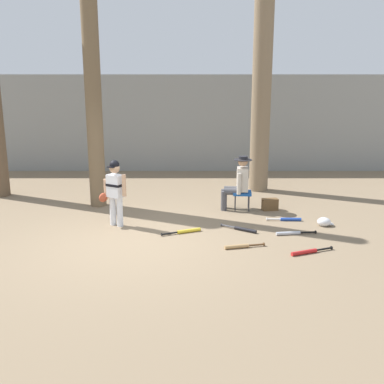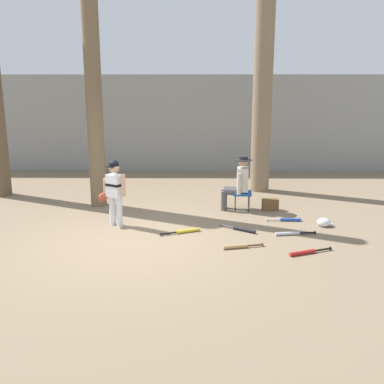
{
  "view_description": "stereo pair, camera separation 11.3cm",
  "coord_description": "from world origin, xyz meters",
  "px_view_note": "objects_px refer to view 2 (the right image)",
  "views": [
    {
      "loc": [
        1.01,
        -7.28,
        2.64
      ],
      "look_at": [
        1.03,
        0.7,
        0.75
      ],
      "focal_mm": 41.04,
      "sensor_mm": 36.0,
      "label": 1
    },
    {
      "loc": [
        1.13,
        -7.28,
        2.64
      ],
      "look_at": [
        1.03,
        0.7,
        0.75
      ],
      "focal_mm": 41.04,
      "sensor_mm": 36.0,
      "label": 2
    }
  ],
  "objects_px": {
    "bat_yellow_trainer": "(185,231)",
    "bat_aluminum_silver": "(291,233)",
    "bat_red_barrel": "(306,252)",
    "batting_helmet_white": "(324,222)",
    "bat_wood_tan": "(238,246)",
    "bat_blue_youth": "(288,220)",
    "tree_near_player": "(93,78)",
    "tree_behind_spectator": "(263,92)",
    "seated_spectator": "(238,181)",
    "folding_stool": "(242,194)",
    "bat_black_composite": "(242,229)",
    "young_ballplayer": "(114,188)",
    "handbag_beside_stool": "(270,205)"
  },
  "relations": [
    {
      "from": "bat_blue_youth",
      "to": "bat_yellow_trainer",
      "type": "height_order",
      "value": "same"
    },
    {
      "from": "bat_black_composite",
      "to": "folding_stool",
      "type": "bearing_deg",
      "value": 84.29
    },
    {
      "from": "handbag_beside_stool",
      "to": "bat_wood_tan",
      "type": "xyz_separation_m",
      "value": [
        -0.92,
        -2.39,
        -0.1
      ]
    },
    {
      "from": "tree_behind_spectator",
      "to": "bat_wood_tan",
      "type": "bearing_deg",
      "value": -102.23
    },
    {
      "from": "tree_near_player",
      "to": "handbag_beside_stool",
      "type": "height_order",
      "value": "tree_near_player"
    },
    {
      "from": "bat_blue_youth",
      "to": "batting_helmet_white",
      "type": "height_order",
      "value": "batting_helmet_white"
    },
    {
      "from": "bat_wood_tan",
      "to": "bat_blue_youth",
      "type": "bearing_deg",
      "value": 53.82
    },
    {
      "from": "bat_yellow_trainer",
      "to": "bat_black_composite",
      "type": "bearing_deg",
      "value": 6.43
    },
    {
      "from": "bat_red_barrel",
      "to": "batting_helmet_white",
      "type": "relative_size",
      "value": 2.43
    },
    {
      "from": "handbag_beside_stool",
      "to": "bat_black_composite",
      "type": "distance_m",
      "value": 1.65
    },
    {
      "from": "tree_near_player",
      "to": "seated_spectator",
      "type": "height_order",
      "value": "tree_near_player"
    },
    {
      "from": "tree_behind_spectator",
      "to": "seated_spectator",
      "type": "height_order",
      "value": "tree_behind_spectator"
    },
    {
      "from": "bat_blue_youth",
      "to": "handbag_beside_stool",
      "type": "bearing_deg",
      "value": 105.73
    },
    {
      "from": "bat_yellow_trainer",
      "to": "bat_aluminum_silver",
      "type": "relative_size",
      "value": 0.97
    },
    {
      "from": "tree_behind_spectator",
      "to": "batting_helmet_white",
      "type": "height_order",
      "value": "tree_behind_spectator"
    },
    {
      "from": "folding_stool",
      "to": "seated_spectator",
      "type": "height_order",
      "value": "seated_spectator"
    },
    {
      "from": "folding_stool",
      "to": "bat_aluminum_silver",
      "type": "height_order",
      "value": "folding_stool"
    },
    {
      "from": "bat_yellow_trainer",
      "to": "bat_aluminum_silver",
      "type": "height_order",
      "value": "same"
    },
    {
      "from": "bat_wood_tan",
      "to": "bat_yellow_trainer",
      "type": "relative_size",
      "value": 0.95
    },
    {
      "from": "bat_blue_youth",
      "to": "batting_helmet_white",
      "type": "relative_size",
      "value": 2.26
    },
    {
      "from": "folding_stool",
      "to": "bat_aluminum_silver",
      "type": "xyz_separation_m",
      "value": [
        0.72,
        -1.75,
        -0.33
      ]
    },
    {
      "from": "folding_stool",
      "to": "tree_near_player",
      "type": "bearing_deg",
      "value": 173.77
    },
    {
      "from": "bat_wood_tan",
      "to": "bat_black_composite",
      "type": "xyz_separation_m",
      "value": [
        0.15,
        0.93,
        0.0
      ]
    },
    {
      "from": "seated_spectator",
      "to": "batting_helmet_white",
      "type": "height_order",
      "value": "seated_spectator"
    },
    {
      "from": "seated_spectator",
      "to": "bat_wood_tan",
      "type": "bearing_deg",
      "value": -94.7
    },
    {
      "from": "bat_blue_youth",
      "to": "bat_black_composite",
      "type": "distance_m",
      "value": 1.19
    },
    {
      "from": "bat_wood_tan",
      "to": "bat_red_barrel",
      "type": "distance_m",
      "value": 1.11
    },
    {
      "from": "young_ballplayer",
      "to": "bat_wood_tan",
      "type": "relative_size",
      "value": 1.85
    },
    {
      "from": "tree_near_player",
      "to": "bat_red_barrel",
      "type": "xyz_separation_m",
      "value": [
        4.05,
        -3.05,
        -2.83
      ]
    },
    {
      "from": "bat_blue_youth",
      "to": "bat_black_composite",
      "type": "bearing_deg",
      "value": -147.27
    },
    {
      "from": "folding_stool",
      "to": "bat_yellow_trainer",
      "type": "bearing_deg",
      "value": -126.93
    },
    {
      "from": "tree_near_player",
      "to": "handbag_beside_stool",
      "type": "distance_m",
      "value": 4.78
    },
    {
      "from": "tree_near_player",
      "to": "bat_yellow_trainer",
      "type": "distance_m",
      "value": 4.02
    },
    {
      "from": "tree_behind_spectator",
      "to": "tree_near_player",
      "type": "bearing_deg",
      "value": -158.12
    },
    {
      "from": "tree_behind_spectator",
      "to": "batting_helmet_white",
      "type": "relative_size",
      "value": 18.62
    },
    {
      "from": "seated_spectator",
      "to": "bat_red_barrel",
      "type": "relative_size",
      "value": 1.58
    },
    {
      "from": "tree_near_player",
      "to": "seated_spectator",
      "type": "xyz_separation_m",
      "value": [
        3.18,
        -0.35,
        -2.23
      ]
    },
    {
      "from": "bat_blue_youth",
      "to": "bat_yellow_trainer",
      "type": "bearing_deg",
      "value": -159.8
    },
    {
      "from": "tree_near_player",
      "to": "batting_helmet_white",
      "type": "bearing_deg",
      "value": -18.03
    },
    {
      "from": "bat_wood_tan",
      "to": "bat_yellow_trainer",
      "type": "height_order",
      "value": "same"
    },
    {
      "from": "handbag_beside_stool",
      "to": "bat_blue_youth",
      "type": "bearing_deg",
      "value": -74.27
    },
    {
      "from": "bat_black_composite",
      "to": "batting_helmet_white",
      "type": "distance_m",
      "value": 1.67
    },
    {
      "from": "tree_behind_spectator",
      "to": "folding_stool",
      "type": "height_order",
      "value": "tree_behind_spectator"
    },
    {
      "from": "bat_wood_tan",
      "to": "batting_helmet_white",
      "type": "bearing_deg",
      "value": 34.89
    },
    {
      "from": "bat_blue_youth",
      "to": "bat_yellow_trainer",
      "type": "distance_m",
      "value": 2.21
    },
    {
      "from": "tree_behind_spectator",
      "to": "folding_stool",
      "type": "distance_m",
      "value": 2.98
    },
    {
      "from": "bat_aluminum_silver",
      "to": "young_ballplayer",
      "type": "bearing_deg",
      "value": 170.27
    },
    {
      "from": "tree_near_player",
      "to": "bat_aluminum_silver",
      "type": "bearing_deg",
      "value": -27.74
    },
    {
      "from": "bat_blue_youth",
      "to": "bat_wood_tan",
      "type": "bearing_deg",
      "value": -126.18
    },
    {
      "from": "young_ballplayer",
      "to": "folding_stool",
      "type": "relative_size",
      "value": 3.02
    }
  ]
}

